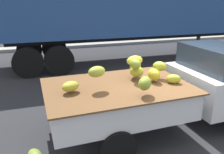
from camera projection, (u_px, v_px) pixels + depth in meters
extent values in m
plane|color=#28282B|center=(174.00, 128.00, 5.05)|extent=(220.00, 220.00, 0.00)
cube|color=gray|center=(83.00, 45.00, 13.74)|extent=(80.00, 0.80, 0.16)
cube|color=white|center=(220.00, 84.00, 5.34)|extent=(1.96, 1.77, 0.78)
cube|color=#28333D|center=(217.00, 58.00, 5.08)|extent=(1.09, 1.54, 0.52)
cube|color=white|center=(117.00, 109.00, 4.61)|extent=(2.68, 1.78, 0.08)
cube|color=white|center=(104.00, 83.00, 5.28)|extent=(2.65, 0.09, 0.44)
cube|color=white|center=(136.00, 117.00, 3.77)|extent=(2.65, 0.09, 0.44)
cube|color=white|center=(174.00, 89.00, 4.94)|extent=(0.08, 1.74, 0.44)
cube|color=white|center=(49.00, 107.00, 4.11)|extent=(0.08, 1.74, 0.44)
cube|color=#B21914|center=(104.00, 84.00, 5.32)|extent=(2.54, 0.05, 0.07)
cube|color=brown|center=(118.00, 86.00, 4.45)|extent=(2.80, 1.90, 0.03)
ellipsoid|color=gold|center=(70.00, 86.00, 4.06)|extent=(0.40, 0.37, 0.17)
ellipsoid|color=#A6B032|center=(135.00, 68.00, 4.86)|extent=(0.27, 0.29, 0.16)
ellipsoid|color=olive|center=(135.00, 64.00, 4.52)|extent=(0.24, 0.29, 0.20)
ellipsoid|color=#A1A62B|center=(160.00, 66.00, 4.77)|extent=(0.35, 0.36, 0.20)
ellipsoid|color=#A8AD2E|center=(137.00, 71.00, 4.68)|extent=(0.36, 0.35, 0.23)
ellipsoid|color=yellow|center=(135.00, 61.00, 4.86)|extent=(0.42, 0.30, 0.21)
ellipsoid|color=olive|center=(145.00, 83.00, 3.91)|extent=(0.37, 0.39, 0.23)
ellipsoid|color=gold|center=(154.00, 74.00, 4.59)|extent=(0.23, 0.34, 0.23)
ellipsoid|color=gold|center=(174.00, 79.00, 4.54)|extent=(0.34, 0.30, 0.18)
ellipsoid|color=#A1AC30|center=(97.00, 72.00, 4.11)|extent=(0.40, 0.34, 0.20)
cylinder|color=black|center=(195.00, 90.00, 6.26)|extent=(0.64, 0.21, 0.64)
cylinder|color=black|center=(92.00, 106.00, 5.34)|extent=(0.64, 0.21, 0.64)
cylinder|color=black|center=(118.00, 147.00, 3.84)|extent=(0.64, 0.21, 0.64)
cube|color=navy|center=(138.00, 1.00, 9.93)|extent=(12.04, 2.70, 2.70)
cube|color=black|center=(137.00, 36.00, 10.41)|extent=(11.05, 0.58, 0.30)
cylinder|color=black|center=(54.00, 48.00, 10.64)|extent=(1.08, 0.32, 1.08)
cylinder|color=black|center=(59.00, 60.00, 8.47)|extent=(1.08, 0.32, 1.08)
cylinder|color=black|center=(29.00, 49.00, 10.32)|extent=(1.08, 0.32, 1.08)
cylinder|color=black|center=(28.00, 63.00, 8.16)|extent=(1.08, 0.32, 1.08)
cylinder|color=#38383A|center=(198.00, 42.00, 11.51)|extent=(0.18, 0.18, 1.25)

